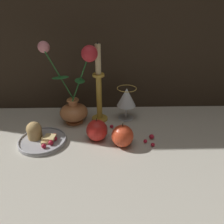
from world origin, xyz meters
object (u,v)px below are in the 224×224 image
at_px(apple_beside_vase, 122,136).
at_px(apple_near_glass, 97,130).
at_px(wine_glass, 126,98).
at_px(plate_with_pastries, 40,137).
at_px(candlestick, 99,91).
at_px(vase, 74,100).

distance_m(apple_beside_vase, apple_near_glass, 0.11).
height_order(wine_glass, apple_near_glass, wine_glass).
bearing_deg(plate_with_pastries, wine_glass, 27.37).
bearing_deg(apple_beside_vase, plate_with_pastries, 174.48).
bearing_deg(wine_glass, candlestick, -174.31).
relative_size(vase, wine_glass, 2.35).
xyz_separation_m(vase, plate_with_pastries, (-0.12, -0.15, -0.09)).
height_order(plate_with_pastries, apple_beside_vase, apple_beside_vase).
bearing_deg(apple_near_glass, wine_glass, 53.03).
bearing_deg(wine_glass, vase, -172.35).
distance_m(vase, apple_near_glass, 0.18).
xyz_separation_m(wine_glass, apple_near_glass, (-0.13, -0.17, -0.06)).
relative_size(candlestick, apple_near_glass, 3.62).
xyz_separation_m(candlestick, apple_near_glass, (-0.01, -0.16, -0.10)).
xyz_separation_m(vase, wine_glass, (0.23, 0.03, -0.01)).
xyz_separation_m(wine_glass, candlestick, (-0.12, -0.01, 0.04)).
bearing_deg(candlestick, apple_beside_vase, -65.42).
relative_size(candlestick, apple_beside_vase, 3.65).
height_order(wine_glass, apple_beside_vase, wine_glass).
relative_size(vase, apple_near_glass, 3.66).
height_order(vase, plate_with_pastries, vase).
bearing_deg(plate_with_pastries, apple_near_glass, 2.79).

